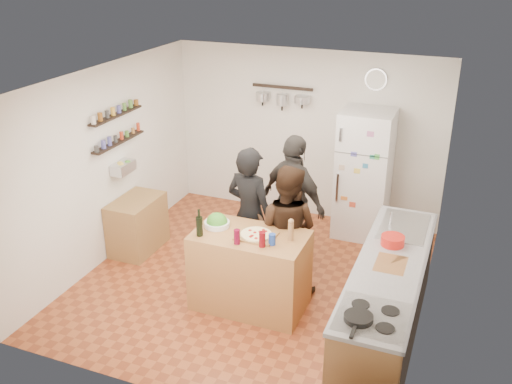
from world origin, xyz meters
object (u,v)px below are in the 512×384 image
at_px(wall_clock, 376,79).
at_px(side_table, 137,225).
at_px(salad_bowl, 217,224).
at_px(red_bowl, 393,241).
at_px(person_left, 250,214).
at_px(person_center, 286,230).
at_px(counter_run, 387,303).
at_px(skillet, 358,318).
at_px(person_back, 294,202).
at_px(salt_canister, 272,239).
at_px(pepper_mill, 291,232).
at_px(prep_island, 250,270).
at_px(wine_bottle, 199,226).
at_px(fridge, 364,174).

relative_size(wall_clock, side_table, 0.37).
relative_size(salad_bowl, red_bowl, 1.16).
relative_size(person_left, wall_clock, 5.66).
relative_size(salad_bowl, person_center, 0.18).
relative_size(salad_bowl, counter_run, 0.11).
xyz_separation_m(salad_bowl, counter_run, (1.96, -0.11, -0.49)).
bearing_deg(skillet, person_back, 120.56).
relative_size(salad_bowl, salt_canister, 2.34).
bearing_deg(side_table, red_bowl, -5.70).
bearing_deg(pepper_mill, person_left, 142.33).
xyz_separation_m(prep_island, person_back, (0.15, 1.07, 0.41)).
relative_size(person_left, counter_run, 0.65).
distance_m(pepper_mill, wall_clock, 2.79).
relative_size(wine_bottle, salt_canister, 1.81).
bearing_deg(red_bowl, side_table, 174.30).
bearing_deg(side_table, salad_bowl, -22.34).
relative_size(wine_bottle, pepper_mill, 1.11).
bearing_deg(prep_island, salt_canister, -21.80).
xyz_separation_m(person_left, counter_run, (1.77, -0.64, -0.40)).
distance_m(person_back, wall_clock, 2.07).
bearing_deg(red_bowl, fridge, 110.01).
xyz_separation_m(red_bowl, side_table, (-3.39, 0.34, -0.61)).
height_order(skillet, wall_clock, wall_clock).
bearing_deg(person_left, red_bowl, -176.05).
bearing_deg(skillet, person_center, 126.61).
relative_size(salad_bowl, side_table, 0.36).
bearing_deg(prep_island, person_back, 81.99).
xyz_separation_m(salt_canister, counter_run, (1.24, 0.06, -0.52)).
relative_size(prep_island, wine_bottle, 5.65).
relative_size(wine_bottle, person_left, 0.13).
relative_size(salad_bowl, person_back, 0.16).
height_order(prep_island, fridge, fridge).
bearing_deg(wine_bottle, skillet, -24.52).
xyz_separation_m(salad_bowl, pepper_mill, (0.87, 0.00, 0.07)).
height_order(wall_clock, side_table, wall_clock).
bearing_deg(fridge, pepper_mill, -98.69).
height_order(salad_bowl, wall_clock, wall_clock).
height_order(person_left, red_bowl, person_left).
relative_size(prep_island, person_left, 0.74).
height_order(person_left, side_table, person_left).
xyz_separation_m(person_center, wall_clock, (0.53, 2.09, 1.36)).
height_order(prep_island, person_back, person_back).
bearing_deg(person_left, salad_bowl, 83.82).
height_order(person_back, red_bowl, person_back).
bearing_deg(salt_canister, red_bowl, 20.43).
relative_size(pepper_mill, red_bowl, 0.81).
bearing_deg(person_back, counter_run, 168.85).
bearing_deg(salt_canister, wine_bottle, -172.87).
height_order(person_left, person_back, person_back).
relative_size(salt_canister, person_back, 0.07).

